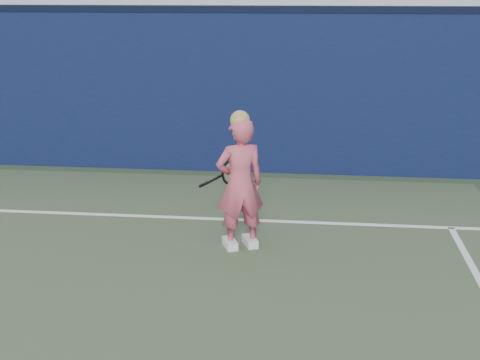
# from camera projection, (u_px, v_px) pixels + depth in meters

# --- Properties ---
(backstop_wall) EXTENTS (24.00, 0.40, 2.50)m
(backstop_wall) POSITION_uv_depth(u_px,v_px,m) (125.00, 91.00, 10.83)
(backstop_wall) COLOR black
(backstop_wall) RESTS_ON ground
(wall_cap) EXTENTS (24.00, 0.42, 0.10)m
(wall_cap) POSITION_uv_depth(u_px,v_px,m) (121.00, 9.00, 10.46)
(wall_cap) COLOR black
(wall_cap) RESTS_ON backstop_wall
(player) EXTENTS (0.65, 0.55, 1.59)m
(player) POSITION_uv_depth(u_px,v_px,m) (240.00, 183.00, 7.49)
(player) COLOR #D65369
(player) RESTS_ON ground
(racket) EXTENTS (0.46, 0.40, 0.31)m
(racket) POSITION_uv_depth(u_px,v_px,m) (228.00, 173.00, 7.94)
(racket) COLOR black
(racket) RESTS_ON ground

